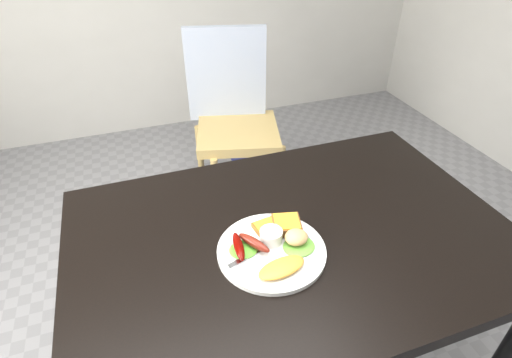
% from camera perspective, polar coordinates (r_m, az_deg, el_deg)
% --- Properties ---
extents(dining_table, '(1.20, 0.80, 0.04)m').
position_cam_1_polar(dining_table, '(1.12, 5.21, -8.25)').
color(dining_table, black).
rests_on(dining_table, ground).
extents(dining_chair, '(0.53, 0.53, 0.05)m').
position_cam_1_polar(dining_chair, '(2.19, -2.58, 6.60)').
color(dining_chair, tan).
rests_on(dining_chair, ground).
extents(person, '(0.57, 0.40, 1.51)m').
position_cam_1_polar(person, '(1.76, 4.89, 10.28)').
color(person, navy).
rests_on(person, ground).
extents(plate, '(0.28, 0.28, 0.01)m').
position_cam_1_polar(plate, '(1.04, 2.22, -10.22)').
color(plate, white).
rests_on(plate, dining_table).
extents(lettuce_left, '(0.08, 0.07, 0.01)m').
position_cam_1_polar(lettuce_left, '(1.03, -1.81, -10.01)').
color(lettuce_left, green).
rests_on(lettuce_left, plate).
extents(lettuce_right, '(0.09, 0.09, 0.01)m').
position_cam_1_polar(lettuce_right, '(1.04, 6.14, -9.53)').
color(lettuce_right, '#4A8219').
rests_on(lettuce_right, plate).
extents(omelette, '(0.13, 0.08, 0.02)m').
position_cam_1_polar(omelette, '(0.98, 3.69, -12.52)').
color(omelette, gold).
rests_on(omelette, plate).
extents(sausage_a, '(0.04, 0.10, 0.02)m').
position_cam_1_polar(sausage_a, '(1.01, -2.50, -9.60)').
color(sausage_a, '#660100').
rests_on(sausage_a, lettuce_left).
extents(sausage_b, '(0.07, 0.10, 0.02)m').
position_cam_1_polar(sausage_b, '(1.02, -0.28, -9.08)').
color(sausage_b, maroon).
rests_on(sausage_b, lettuce_left).
extents(ramekin, '(0.08, 0.08, 0.03)m').
position_cam_1_polar(ramekin, '(1.05, 2.16, -8.15)').
color(ramekin, white).
rests_on(ramekin, plate).
extents(toast_a, '(0.09, 0.09, 0.01)m').
position_cam_1_polar(toast_a, '(1.08, 2.08, -7.13)').
color(toast_a, '#975A19').
rests_on(toast_a, plate).
extents(toast_b, '(0.09, 0.09, 0.01)m').
position_cam_1_polar(toast_b, '(1.08, 4.40, -6.32)').
color(toast_b, brown).
rests_on(toast_b, toast_a).
extents(potato_salad, '(0.06, 0.06, 0.03)m').
position_cam_1_polar(potato_salad, '(1.04, 5.77, -8.27)').
color(potato_salad, beige).
rests_on(potato_salad, lettuce_right).
extents(fork, '(0.17, 0.07, 0.00)m').
position_cam_1_polar(fork, '(1.03, 0.13, -10.31)').
color(fork, '#ADAFB7').
rests_on(fork, plate).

